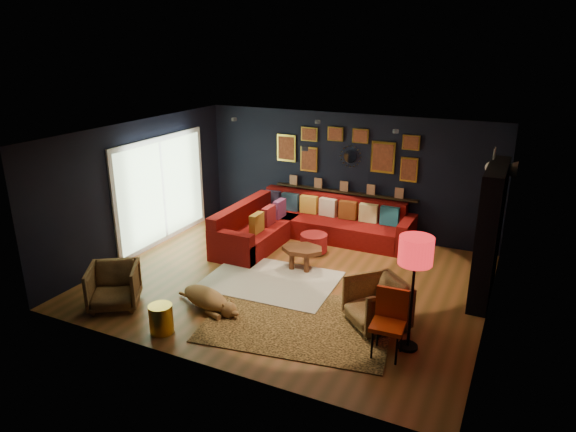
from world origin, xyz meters
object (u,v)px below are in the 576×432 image
at_px(pouf, 314,243).
at_px(dog, 205,294).
at_px(coffee_table, 302,252).
at_px(orange_chair, 390,317).
at_px(floor_lamp, 416,256).
at_px(armchair_right, 377,301).
at_px(sectional, 301,226).
at_px(gold_stool, 161,319).
at_px(armchair_left, 114,284).

distance_m(pouf, dog, 2.88).
bearing_deg(coffee_table, orange_chair, -42.26).
bearing_deg(floor_lamp, coffee_table, 144.01).
bearing_deg(armchair_right, sectional, 177.07).
height_order(orange_chair, floor_lamp, floor_lamp).
relative_size(pouf, gold_stool, 1.25).
height_order(pouf, dog, dog).
bearing_deg(pouf, gold_stool, -102.64).
height_order(sectional, armchair_right, sectional).
relative_size(coffee_table, pouf, 1.58).
height_order(coffee_table, gold_stool, gold_stool).
bearing_deg(coffee_table, dog, -111.73).
bearing_deg(armchair_left, floor_lamp, -22.38).
bearing_deg(floor_lamp, sectional, 134.69).
height_order(armchair_left, gold_stool, armchair_left).
bearing_deg(armchair_left, armchair_right, -15.60).
relative_size(sectional, orange_chair, 3.72).
height_order(armchair_right, floor_lamp, floor_lamp).
xyz_separation_m(sectional, armchair_right, (2.41, -2.62, 0.08)).
xyz_separation_m(gold_stool, floor_lamp, (3.32, 1.15, 1.17)).
bearing_deg(armchair_right, armchair_left, -117.93).
height_order(sectional, coffee_table, sectional).
bearing_deg(pouf, orange_chair, -50.72).
bearing_deg(orange_chair, floor_lamp, 42.01).
xyz_separation_m(gold_stool, dog, (0.16, 0.89, 0.01)).
distance_m(sectional, gold_stool, 4.17).
bearing_deg(armchair_left, dog, -8.92).
relative_size(pouf, armchair_left, 0.70).
bearing_deg(coffee_table, armchair_left, -129.33).
xyz_separation_m(armchair_left, armchair_right, (3.91, 1.23, 0.02)).
bearing_deg(coffee_table, sectional, 115.16).
height_order(coffee_table, pouf, coffee_table).
bearing_deg(floor_lamp, dog, -175.35).
xyz_separation_m(sectional, gold_stool, (-0.34, -4.16, -0.11)).
bearing_deg(orange_chair, armchair_right, 116.39).
bearing_deg(armchair_right, coffee_table, -172.05).
xyz_separation_m(armchair_left, gold_stool, (1.16, -0.30, -0.17)).
height_order(pouf, armchair_left, armchair_left).
bearing_deg(coffee_table, armchair_right, -36.61).
bearing_deg(armchair_left, coffee_table, 17.55).
xyz_separation_m(sectional, coffee_table, (0.60, -1.29, 0.02)).
relative_size(orange_chair, floor_lamp, 0.56).
xyz_separation_m(armchair_left, floor_lamp, (4.48, 0.85, 1.00)).
bearing_deg(armchair_right, floor_lamp, 10.59).
xyz_separation_m(orange_chair, dog, (-2.94, -0.03, -0.32)).
bearing_deg(gold_stool, floor_lamp, 19.12).
height_order(coffee_table, dog, dog).
xyz_separation_m(pouf, orange_chair, (2.26, -2.77, 0.34)).
xyz_separation_m(sectional, orange_chair, (2.75, -3.24, 0.22)).
bearing_deg(orange_chair, pouf, 126.30).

